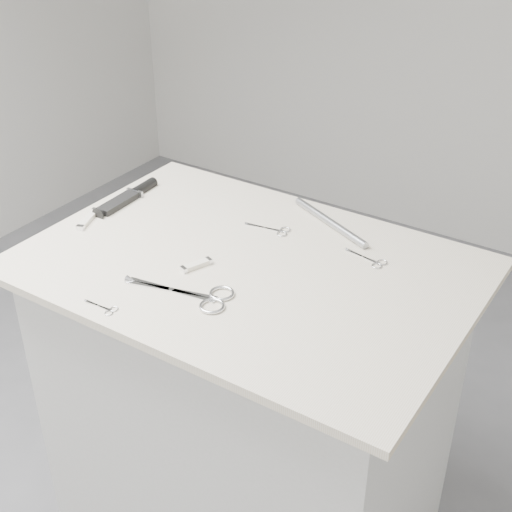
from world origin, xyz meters
The scene contains 10 objects.
plinth centered at (0.00, 0.00, 0.45)m, with size 0.90×0.60×0.90m, color silver.
display_board centered at (0.00, 0.00, 0.91)m, with size 1.00×0.70×0.02m, color beige.
large_shears centered at (-0.01, -0.17, 0.92)m, with size 0.24×0.11×0.01m.
embroidery_scissors_a centered at (0.23, 0.16, 0.92)m, with size 0.11×0.05×0.00m.
embroidery_scissors_b centered at (-0.03, 0.16, 0.92)m, with size 0.11×0.05×0.00m.
tiny_scissors centered at (-0.15, -0.31, 0.92)m, with size 0.08×0.03×0.00m.
sheathed_knife centered at (-0.44, 0.10, 0.93)m, with size 0.05×0.21×0.03m.
pocket_knife_a centered at (-0.44, -0.05, 0.93)m, with size 0.06×0.11×0.01m.
pocket_knife_b centered at (-0.09, -0.08, 0.92)m, with size 0.04×0.08×0.01m.
metal_rail centered at (0.07, 0.26, 0.93)m, with size 0.02×0.02×0.27m, color #989BA1.
Camera 1 is at (0.76, -1.13, 1.76)m, focal length 50.00 mm.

